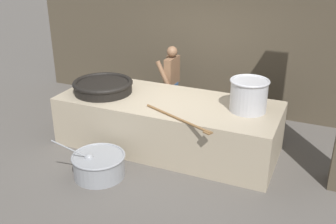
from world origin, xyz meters
The scene contains 8 objects.
ground_plane centered at (0.00, 0.00, 0.00)m, with size 60.00×60.00×0.00m, color #56514C.
back_wall centered at (0.00, 2.22, 2.25)m, with size 8.53×0.24×4.49m, color #4C4233.
hearth_platform centered at (0.00, 0.00, 0.46)m, with size 4.00×1.59×0.93m.
giant_wok_near centered at (-1.29, -0.11, 1.05)m, with size 1.13×1.13×0.23m.
stock_pot centered at (1.42, 0.11, 1.21)m, with size 0.66×0.66×0.55m.
stirring_paddle centered at (0.52, -0.72, 0.95)m, with size 1.37×0.66×0.04m.
cook centered at (-0.44, 1.20, 0.87)m, with size 0.38×0.58×1.60m.
prep_bowl_vegetables centered at (-0.62, -1.40, 0.21)m, with size 1.01×0.88×0.74m.
Camera 1 is at (2.64, -6.02, 3.56)m, focal length 42.00 mm.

